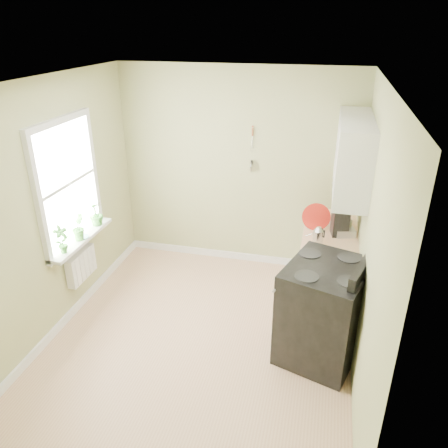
% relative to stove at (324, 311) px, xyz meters
% --- Properties ---
extents(floor, '(3.20, 3.60, 0.02)m').
position_rel_stove_xyz_m(floor, '(-1.28, -0.05, -0.54)').
color(floor, tan).
rests_on(floor, ground).
extents(ceiling, '(3.20, 3.60, 0.02)m').
position_rel_stove_xyz_m(ceiling, '(-1.28, -0.05, 2.18)').
color(ceiling, white).
rests_on(ceiling, wall_back).
extents(wall_back, '(3.20, 0.02, 2.70)m').
position_rel_stove_xyz_m(wall_back, '(-1.28, 1.76, 0.82)').
color(wall_back, tan).
rests_on(wall_back, floor).
extents(wall_left, '(0.02, 3.60, 2.70)m').
position_rel_stove_xyz_m(wall_left, '(-2.89, -0.05, 0.82)').
color(wall_left, tan).
rests_on(wall_left, floor).
extents(wall_right, '(0.02, 3.60, 2.70)m').
position_rel_stove_xyz_m(wall_right, '(0.33, -0.05, 0.82)').
color(wall_right, tan).
rests_on(wall_right, floor).
extents(base_cabinets, '(0.60, 1.60, 0.87)m').
position_rel_stove_xyz_m(base_cabinets, '(0.02, 0.95, -0.09)').
color(base_cabinets, white).
rests_on(base_cabinets, floor).
extents(countertop, '(0.64, 1.60, 0.04)m').
position_rel_stove_xyz_m(countertop, '(0.01, 0.95, 0.36)').
color(countertop, '#E4B78B').
rests_on(countertop, base_cabinets).
extents(upper_cabinets, '(0.35, 1.40, 0.80)m').
position_rel_stove_xyz_m(upper_cabinets, '(0.15, 1.05, 1.32)').
color(upper_cabinets, white).
rests_on(upper_cabinets, wall_right).
extents(window, '(0.06, 1.14, 1.44)m').
position_rel_stove_xyz_m(window, '(-2.86, 0.25, 1.02)').
color(window, white).
rests_on(window, wall_left).
extents(window_sill, '(0.18, 1.14, 0.04)m').
position_rel_stove_xyz_m(window_sill, '(-2.79, 0.25, 0.35)').
color(window_sill, white).
rests_on(window_sill, wall_left).
extents(radiator, '(0.12, 0.50, 0.35)m').
position_rel_stove_xyz_m(radiator, '(-2.82, 0.20, 0.02)').
color(radiator, white).
rests_on(radiator, wall_left).
extents(wall_utensils, '(0.02, 0.14, 0.58)m').
position_rel_stove_xyz_m(wall_utensils, '(-1.08, 1.73, 1.04)').
color(wall_utensils, '#E4B78B').
rests_on(wall_utensils, wall_back).
extents(stove, '(0.98, 1.03, 1.17)m').
position_rel_stove_xyz_m(stove, '(0.00, 0.00, 0.00)').
color(stove, black).
rests_on(stove, floor).
extents(stand_mixer, '(0.30, 0.40, 0.44)m').
position_rel_stove_xyz_m(stand_mixer, '(0.14, 1.10, 0.57)').
color(stand_mixer, '#B2B2B7').
rests_on(stand_mixer, countertop).
extents(kettle, '(0.20, 0.12, 0.20)m').
position_rel_stove_xyz_m(kettle, '(-0.13, 0.72, 0.48)').
color(kettle, silver).
rests_on(kettle, countertop).
extents(coffee_maker, '(0.21, 0.23, 0.31)m').
position_rel_stove_xyz_m(coffee_maker, '(0.10, 1.01, 0.53)').
color(coffee_maker, black).
rests_on(coffee_maker, countertop).
extents(red_tray, '(0.33, 0.08, 0.33)m').
position_rel_stove_xyz_m(red_tray, '(-0.18, 1.07, 0.55)').
color(red_tray, '#AA1F14').
rests_on(red_tray, countertop).
extents(jar, '(0.07, 0.07, 0.08)m').
position_rel_stove_xyz_m(jar, '(-0.08, 0.25, 0.42)').
color(jar, '#A39C82').
rests_on(jar, countertop).
extents(plant_a, '(0.19, 0.20, 0.32)m').
position_rel_stove_xyz_m(plant_a, '(-2.78, -0.13, 0.53)').
color(plant_a, '#367B2B').
rests_on(plant_a, window_sill).
extents(plant_b, '(0.19, 0.21, 0.31)m').
position_rel_stove_xyz_m(plant_b, '(-2.78, 0.20, 0.53)').
color(plant_b, '#367B2B').
rests_on(plant_b, window_sill).
extents(plant_c, '(0.21, 0.21, 0.29)m').
position_rel_stove_xyz_m(plant_c, '(-2.78, 0.60, 0.52)').
color(plant_c, '#367B2B').
rests_on(plant_c, window_sill).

